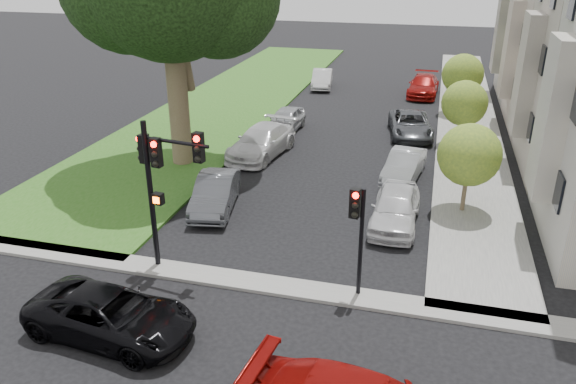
% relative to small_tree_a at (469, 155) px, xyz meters
% --- Properties ---
extents(ground, '(140.00, 140.00, 0.00)m').
position_rel_small_tree_a_xyz_m(ground, '(-6.20, -9.26, -2.47)').
color(ground, black).
rests_on(ground, ground).
extents(grass_strip, '(8.00, 44.00, 0.12)m').
position_rel_small_tree_a_xyz_m(grass_strip, '(-15.20, 14.74, -2.41)').
color(grass_strip, '#235613').
rests_on(grass_strip, ground).
extents(sidewalk_right, '(3.50, 44.00, 0.12)m').
position_rel_small_tree_a_xyz_m(sidewalk_right, '(0.55, 14.74, -2.41)').
color(sidewalk_right, slate).
rests_on(sidewalk_right, ground).
extents(sidewalk_cross, '(60.00, 1.00, 0.12)m').
position_rel_small_tree_a_xyz_m(sidewalk_cross, '(-6.20, -7.26, -2.41)').
color(sidewalk_cross, slate).
rests_on(sidewalk_cross, ground).
extents(small_tree_a, '(2.48, 2.48, 3.72)m').
position_rel_small_tree_a_xyz_m(small_tree_a, '(0.00, 0.00, 0.00)').
color(small_tree_a, brown).
rests_on(small_tree_a, ground).
extents(small_tree_b, '(2.40, 2.40, 3.60)m').
position_rel_small_tree_a_xyz_m(small_tree_b, '(-0.00, 8.49, -0.08)').
color(small_tree_b, brown).
rests_on(small_tree_b, ground).
extents(small_tree_c, '(2.58, 2.58, 3.87)m').
position_rel_small_tree_a_xyz_m(small_tree_c, '(0.00, 15.05, 0.10)').
color(small_tree_c, brown).
rests_on(small_tree_c, ground).
extents(traffic_signal_main, '(2.50, 0.65, 5.10)m').
position_rel_small_tree_a_xyz_m(traffic_signal_main, '(-9.60, -7.03, 1.05)').
color(traffic_signal_main, black).
rests_on(traffic_signal_main, ground).
extents(traffic_signal_secondary, '(0.48, 0.39, 3.62)m').
position_rel_small_tree_a_xyz_m(traffic_signal_secondary, '(-3.33, -7.07, 0.05)').
color(traffic_signal_secondary, black).
rests_on(traffic_signal_secondary, ground).
extents(car_cross_near, '(4.97, 2.67, 1.33)m').
position_rel_small_tree_a_xyz_m(car_cross_near, '(-9.52, -10.70, -1.81)').
color(car_cross_near, black).
rests_on(car_cross_near, ground).
extents(car_parked_0, '(1.80, 4.36, 1.48)m').
position_rel_small_tree_a_xyz_m(car_parked_0, '(-2.56, -1.87, -1.73)').
color(car_parked_0, silver).
rests_on(car_parked_0, ground).
extents(car_parked_1, '(1.93, 4.15, 1.31)m').
position_rel_small_tree_a_xyz_m(car_parked_1, '(-2.58, 3.03, -1.82)').
color(car_parked_1, '#999BA0').
rests_on(car_parked_1, ground).
extents(car_parked_2, '(2.98, 5.13, 1.34)m').
position_rel_small_tree_a_xyz_m(car_parked_2, '(-2.72, 9.72, -1.80)').
color(car_parked_2, '#3F4247').
rests_on(car_parked_2, ground).
extents(car_parked_4, '(2.23, 5.06, 1.44)m').
position_rel_small_tree_a_xyz_m(car_parked_4, '(-2.43, 19.66, -1.75)').
color(car_parked_4, maroon).
rests_on(car_parked_4, ground).
extents(car_parked_5, '(2.25, 4.46, 1.40)m').
position_rel_small_tree_a_xyz_m(car_parked_5, '(-9.81, -2.26, -1.77)').
color(car_parked_5, '#3F4247').
rests_on(car_parked_5, ground).
extents(car_parked_6, '(2.87, 5.49, 1.52)m').
position_rel_small_tree_a_xyz_m(car_parked_6, '(-9.92, 4.39, -1.72)').
color(car_parked_6, silver).
rests_on(car_parked_6, ground).
extents(car_parked_7, '(1.75, 4.07, 1.37)m').
position_rel_small_tree_a_xyz_m(car_parked_7, '(-9.81, 8.71, -1.79)').
color(car_parked_7, '#999BA0').
rests_on(car_parked_7, ground).
extents(car_parked_9, '(2.01, 4.27, 1.35)m').
position_rel_small_tree_a_xyz_m(car_parked_9, '(-10.03, 20.20, -1.80)').
color(car_parked_9, silver).
rests_on(car_parked_9, ground).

